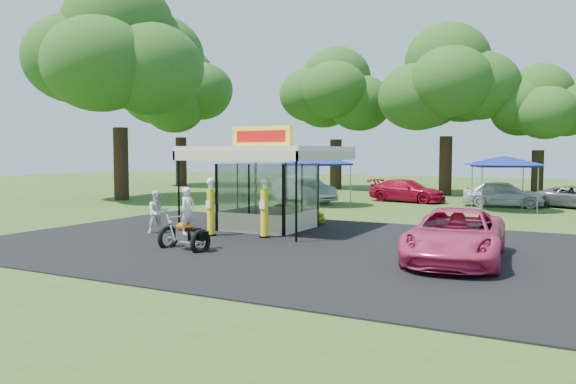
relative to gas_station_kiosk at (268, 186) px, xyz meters
The scene contains 20 objects.
ground 5.67m from the gas_station_kiosk, 68.18° to the right, with size 120.00×120.00×0.00m, color #325A1C.
asphalt_apron 4.01m from the gas_station_kiosk, 56.26° to the right, with size 20.00×14.00×0.04m, color black.
gas_station_kiosk is the anchor object (origin of this frame).
gas_pump_left 2.93m from the gas_station_kiosk, 109.83° to the right, with size 0.41×0.41×2.21m.
gas_pump_right 2.47m from the gas_station_kiosk, 63.99° to the right, with size 0.42×0.42×2.26m.
motorcycle 5.64m from the gas_station_kiosk, 88.43° to the right, with size 1.85×1.07×2.12m.
spare_tires 1.77m from the gas_station_kiosk, 112.98° to the right, with size 0.82×0.52×0.69m.
kiosk_car 2.56m from the gas_station_kiosk, 90.00° to the left, with size 1.13×2.82×0.96m, color yellow.
pink_sedan 8.87m from the gas_station_kiosk, 22.91° to the right, with size 2.53×5.49×1.52m, color #D63A6D.
spectator_west 4.51m from the gas_station_kiosk, 136.16° to the right, with size 0.82×0.64×1.68m, color white.
bg_car_a 13.05m from the gas_station_kiosk, 109.80° to the left, with size 1.76×5.06×1.67m, color silver.
bg_car_b 15.47m from the gas_station_kiosk, 84.72° to the left, with size 2.02×4.96×1.44m, color #A50C26.
bg_car_c 16.52m from the gas_station_kiosk, 63.89° to the left, with size 1.83×4.55×1.55m, color silver.
tent_west 10.75m from the gas_station_kiosk, 104.00° to the left, with size 4.30×4.30×3.01m.
tent_east 14.49m from the gas_station_kiosk, 58.59° to the left, with size 4.26×4.26×2.98m.
oak_far_a 32.58m from the gas_station_kiosk, 134.67° to the left, with size 10.84×10.84×12.85m.
oak_far_b 26.68m from the gas_station_kiosk, 106.78° to the left, with size 9.93×9.93×11.84m.
oak_far_c 23.35m from the gas_station_kiosk, 84.11° to the left, with size 10.44×10.44×12.31m.
oak_far_d 25.99m from the gas_station_kiosk, 70.79° to the left, with size 7.76×7.76×9.24m.
oak_near 19.08m from the gas_station_kiosk, 153.10° to the left, with size 12.32×12.32×14.19m.
Camera 1 is at (9.25, -14.77, 3.13)m, focal length 35.00 mm.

